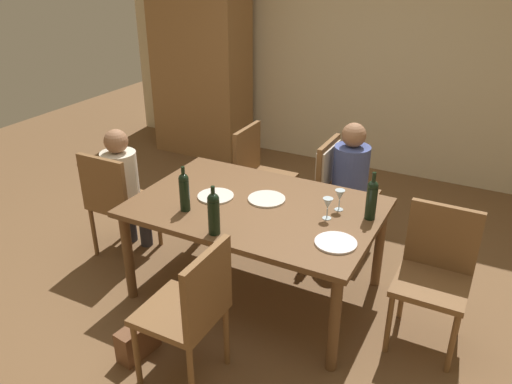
{
  "coord_description": "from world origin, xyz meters",
  "views": [
    {
      "loc": [
        1.47,
        -2.8,
        2.36
      ],
      "look_at": [
        0.0,
        0.0,
        0.82
      ],
      "focal_mm": 35.75,
      "sensor_mm": 36.0,
      "label": 1
    }
  ],
  "objects_px": {
    "dinner_plate_guest_left": "(267,199)",
    "dinner_plate_guest_right": "(336,243)",
    "dining_table": "(256,214)",
    "chair_far_left": "(258,170)",
    "wine_bottle_tall_green": "(372,198)",
    "wine_glass_centre": "(340,196)",
    "chair_far_right": "(336,179)",
    "chair_near": "(192,307)",
    "armoire_cabinet": "(201,63)",
    "person_woman_host": "(353,178)",
    "person_man_bearded": "(123,182)",
    "wine_glass_near_left": "(328,204)",
    "handbag": "(138,340)",
    "chair_left_end": "(115,198)",
    "chair_right_end": "(436,268)",
    "dinner_plate_host": "(216,196)",
    "wine_bottle_short_olive": "(184,191)",
    "wine_bottle_dark_red": "(214,212)"
  },
  "relations": [
    {
      "from": "dinner_plate_guest_left",
      "to": "dinner_plate_guest_right",
      "type": "height_order",
      "value": "same"
    },
    {
      "from": "dining_table",
      "to": "chair_far_left",
      "type": "height_order",
      "value": "chair_far_left"
    },
    {
      "from": "chair_far_left",
      "to": "wine_bottle_tall_green",
      "type": "xyz_separation_m",
      "value": [
        1.23,
        -0.77,
        0.34
      ]
    },
    {
      "from": "wine_glass_centre",
      "to": "dinner_plate_guest_right",
      "type": "bearing_deg",
      "value": -73.02
    },
    {
      "from": "chair_far_right",
      "to": "dinner_plate_guest_right",
      "type": "bearing_deg",
      "value": 19.23
    },
    {
      "from": "chair_near",
      "to": "dinner_plate_guest_left",
      "type": "relative_size",
      "value": 3.43
    },
    {
      "from": "armoire_cabinet",
      "to": "person_woman_host",
      "type": "xyz_separation_m",
      "value": [
        2.36,
        -1.37,
        -0.46
      ]
    },
    {
      "from": "person_man_bearded",
      "to": "wine_bottle_tall_green",
      "type": "height_order",
      "value": "person_man_bearded"
    },
    {
      "from": "wine_glass_near_left",
      "to": "handbag",
      "type": "distance_m",
      "value": 1.49
    },
    {
      "from": "dining_table",
      "to": "chair_left_end",
      "type": "xyz_separation_m",
      "value": [
        -1.23,
        -0.09,
        -0.12
      ]
    },
    {
      "from": "armoire_cabinet",
      "to": "dinner_plate_guest_right",
      "type": "distance_m",
      "value": 3.67
    },
    {
      "from": "dining_table",
      "to": "handbag",
      "type": "bearing_deg",
      "value": -110.36
    },
    {
      "from": "person_man_bearded",
      "to": "dinner_plate_guest_left",
      "type": "bearing_deg",
      "value": 3.56
    },
    {
      "from": "chair_right_end",
      "to": "dinner_plate_guest_right",
      "type": "bearing_deg",
      "value": 29.58
    },
    {
      "from": "person_man_bearded",
      "to": "dining_table",
      "type": "bearing_deg",
      "value": -1.19
    },
    {
      "from": "chair_near",
      "to": "dinner_plate_host",
      "type": "relative_size",
      "value": 3.51
    },
    {
      "from": "wine_bottle_short_olive",
      "to": "dinner_plate_host",
      "type": "height_order",
      "value": "wine_bottle_short_olive"
    },
    {
      "from": "wine_bottle_dark_red",
      "to": "dinner_plate_guest_right",
      "type": "height_order",
      "value": "wine_bottle_dark_red"
    },
    {
      "from": "dinner_plate_host",
      "to": "person_woman_host",
      "type": "bearing_deg",
      "value": 53.25
    },
    {
      "from": "handbag",
      "to": "wine_bottle_dark_red",
      "type": "bearing_deg",
      "value": 57.89
    },
    {
      "from": "chair_far_right",
      "to": "person_woman_host",
      "type": "xyz_separation_m",
      "value": [
        0.15,
        -0.0,
        0.05
      ]
    },
    {
      "from": "wine_bottle_tall_green",
      "to": "wine_bottle_dark_red",
      "type": "xyz_separation_m",
      "value": [
        -0.81,
        -0.64,
        0.0
      ]
    },
    {
      "from": "wine_bottle_tall_green",
      "to": "handbag",
      "type": "distance_m",
      "value": 1.75
    },
    {
      "from": "armoire_cabinet",
      "to": "person_woman_host",
      "type": "relative_size",
      "value": 1.97
    },
    {
      "from": "wine_bottle_dark_red",
      "to": "wine_bottle_tall_green",
      "type": "bearing_deg",
      "value": 38.5
    },
    {
      "from": "wine_bottle_short_olive",
      "to": "wine_glass_near_left",
      "type": "bearing_deg",
      "value": 20.54
    },
    {
      "from": "wine_glass_near_left",
      "to": "dinner_plate_guest_left",
      "type": "distance_m",
      "value": 0.49
    },
    {
      "from": "armoire_cabinet",
      "to": "person_woman_host",
      "type": "height_order",
      "value": "armoire_cabinet"
    },
    {
      "from": "wine_bottle_tall_green",
      "to": "dining_table",
      "type": "bearing_deg",
      "value": -166.83
    },
    {
      "from": "wine_bottle_dark_red",
      "to": "dinner_plate_host",
      "type": "xyz_separation_m",
      "value": [
        -0.26,
        0.44,
        -0.14
      ]
    },
    {
      "from": "wine_glass_near_left",
      "to": "wine_glass_centre",
      "type": "bearing_deg",
      "value": 79.26
    },
    {
      "from": "dinner_plate_guest_right",
      "to": "wine_glass_near_left",
      "type": "bearing_deg",
      "value": 120.21
    },
    {
      "from": "chair_near",
      "to": "person_man_bearded",
      "type": "relative_size",
      "value": 0.85
    },
    {
      "from": "chair_left_end",
      "to": "dinner_plate_host",
      "type": "distance_m",
      "value": 0.94
    },
    {
      "from": "chair_far_right",
      "to": "wine_glass_centre",
      "type": "distance_m",
      "value": 0.83
    },
    {
      "from": "person_woman_host",
      "to": "wine_glass_near_left",
      "type": "xyz_separation_m",
      "value": [
        0.1,
        -0.9,
        0.19
      ]
    },
    {
      "from": "wine_bottle_tall_green",
      "to": "wine_glass_near_left",
      "type": "distance_m",
      "value": 0.29
    },
    {
      "from": "chair_near",
      "to": "dinner_plate_guest_left",
      "type": "bearing_deg",
      "value": 3.06
    },
    {
      "from": "armoire_cabinet",
      "to": "wine_glass_near_left",
      "type": "height_order",
      "value": "armoire_cabinet"
    },
    {
      "from": "dinner_plate_host",
      "to": "dinner_plate_guest_right",
      "type": "distance_m",
      "value": 1.0
    },
    {
      "from": "armoire_cabinet",
      "to": "wine_bottle_short_olive",
      "type": "distance_m",
      "value": 3.04
    },
    {
      "from": "chair_near",
      "to": "wine_bottle_short_olive",
      "type": "relative_size",
      "value": 2.86
    },
    {
      "from": "wine_bottle_short_olive",
      "to": "handbag",
      "type": "relative_size",
      "value": 1.15
    },
    {
      "from": "dining_table",
      "to": "person_woman_host",
      "type": "xyz_separation_m",
      "value": [
        0.41,
        0.94,
        -0.01
      ]
    },
    {
      "from": "dining_table",
      "to": "dinner_plate_guest_left",
      "type": "relative_size",
      "value": 6.33
    },
    {
      "from": "wine_glass_near_left",
      "to": "wine_bottle_tall_green",
      "type": "bearing_deg",
      "value": 27.83
    },
    {
      "from": "wine_glass_near_left",
      "to": "handbag",
      "type": "bearing_deg",
      "value": -130.96
    },
    {
      "from": "wine_glass_centre",
      "to": "person_man_bearded",
      "type": "bearing_deg",
      "value": -174.38
    },
    {
      "from": "chair_right_end",
      "to": "chair_near",
      "type": "bearing_deg",
      "value": 42.04
    },
    {
      "from": "chair_right_end",
      "to": "dinner_plate_host",
      "type": "height_order",
      "value": "chair_right_end"
    }
  ]
}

